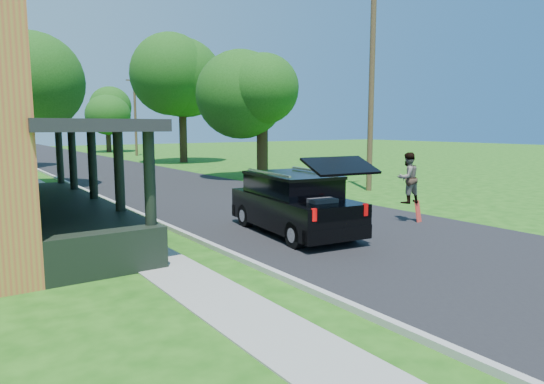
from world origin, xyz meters
TOP-DOWN VIEW (x-y plane):
  - ground at (0.00, 0.00)m, footprint 140.00×140.00m
  - street at (0.00, 20.00)m, footprint 8.00×120.00m
  - curb at (-4.05, 20.00)m, footprint 0.15×120.00m
  - sidewalk at (-5.60, 20.00)m, footprint 1.30×120.00m
  - black_suv at (-1.40, 2.17)m, footprint 2.37×5.00m
  - skateboarder at (2.50, 1.50)m, footprint 0.82×0.67m
  - skateboard at (2.79, 1.27)m, footprint 0.35×0.34m
  - tree_left_mid at (-6.56, 16.82)m, footprint 6.85×6.61m
  - tree_right_near at (5.45, 14.31)m, footprint 5.97×5.53m
  - tree_right_mid at (7.17, 28.76)m, footprint 8.69×8.82m
  - tree_right_far at (6.65, 48.33)m, footprint 5.80×5.48m
  - utility_pole_near at (7.00, 7.51)m, footprint 1.59×0.30m
  - utility_pole_far at (7.00, 39.70)m, footprint 1.58×0.27m

SIDE VIEW (x-z plane):
  - ground at x=0.00m, z-range 0.00..0.00m
  - street at x=0.00m, z-range -0.01..0.01m
  - curb at x=-4.05m, z-range -0.06..0.06m
  - sidewalk at x=-5.60m, z-range -0.01..0.01m
  - skateboard at x=2.79m, z-range -0.23..0.67m
  - black_suv at x=-1.40m, z-range -0.26..1.99m
  - skateboarder at x=2.50m, z-range 0.60..2.18m
  - utility_pole_far at x=7.00m, z-range 0.14..8.18m
  - tree_right_far at x=6.65m, z-range 1.15..8.88m
  - utility_pole_near at x=7.00m, z-range 0.14..10.07m
  - tree_left_mid at x=-6.56m, z-range 1.15..9.16m
  - tree_right_near at x=5.45m, z-range 1.37..9.43m
  - tree_right_mid at x=7.17m, z-range 1.61..12.42m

